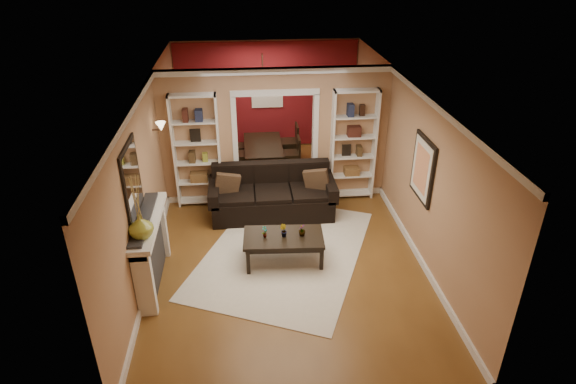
{
  "coord_description": "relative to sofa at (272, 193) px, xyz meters",
  "views": [
    {
      "loc": [
        -0.62,
        -7.76,
        4.83
      ],
      "look_at": [
        0.06,
        -0.8,
        1.14
      ],
      "focal_mm": 30.0,
      "sensor_mm": 36.0,
      "label": 1
    }
  ],
  "objects": [
    {
      "name": "plant_left",
      "position": [
        -0.23,
        -1.59,
        0.13
      ],
      "size": [
        0.12,
        0.13,
        0.21
      ],
      "primitive_type": "imported",
      "rotation": [
        0.0,
        0.0,
        0.99
      ],
      "color": "#336626",
      "rests_on": "coffee_table"
    },
    {
      "name": "framed_art",
      "position": [
        2.33,
        -1.45,
        1.08
      ],
      "size": [
        0.04,
        0.85,
        1.05
      ],
      "primitive_type": "cube",
      "color": "black",
      "rests_on": "wall_right"
    },
    {
      "name": "coffee_table",
      "position": [
        0.07,
        -1.59,
        -0.23
      ],
      "size": [
        1.35,
        0.79,
        0.5
      ],
      "primitive_type": "cube",
      "rotation": [
        0.0,
        0.0,
        -0.06
      ],
      "color": "black",
      "rests_on": "floor"
    },
    {
      "name": "wall_front",
      "position": [
        0.12,
        -4.45,
        0.88
      ],
      "size": [
        8.0,
        0.0,
        8.0
      ],
      "primitive_type": "plane",
      "rotation": [
        -1.57,
        0.0,
        0.0
      ],
      "color": "tan",
      "rests_on": "ground"
    },
    {
      "name": "pillow_left",
      "position": [
        -0.86,
        -0.02,
        0.22
      ],
      "size": [
        0.47,
        0.18,
        0.45
      ],
      "primitive_type": "cube",
      "rotation": [
        0.0,
        0.0,
        0.11
      ],
      "color": "#503822",
      "rests_on": "sofa"
    },
    {
      "name": "wall_sconce",
      "position": [
        -2.03,
        0.1,
        1.36
      ],
      "size": [
        0.18,
        0.18,
        0.22
      ],
      "primitive_type": "cube",
      "color": "#FFE0A5",
      "rests_on": "wall_left"
    },
    {
      "name": "partition_wall",
      "position": [
        0.12,
        0.75,
        0.88
      ],
      "size": [
        4.5,
        0.15,
        2.7
      ],
      "primitive_type": "cube",
      "color": "tan",
      "rests_on": "floor"
    },
    {
      "name": "dining_chair_nw",
      "position": [
        -0.58,
        1.98,
        -0.04
      ],
      "size": [
        0.5,
        0.5,
        0.88
      ],
      "primitive_type": "cube",
      "rotation": [
        0.0,
        0.0,
        1.39
      ],
      "color": "black",
      "rests_on": "floor"
    },
    {
      "name": "dining_window",
      "position": [
        0.12,
        3.48,
        1.08
      ],
      "size": [
        0.78,
        0.03,
        0.98
      ],
      "primitive_type": "cube",
      "color": "#8CA5CC",
      "rests_on": "wall_back"
    },
    {
      "name": "plant_center",
      "position": [
        0.07,
        -1.59,
        0.13
      ],
      "size": [
        0.15,
        0.15,
        0.21
      ],
      "primitive_type": "imported",
      "rotation": [
        0.0,
        0.0,
        2.38
      ],
      "color": "#336626",
      "rests_on": "coffee_table"
    },
    {
      "name": "pillow_right",
      "position": [
        0.86,
        -0.02,
        0.22
      ],
      "size": [
        0.48,
        0.29,
        0.47
      ],
      "primitive_type": "cube",
      "rotation": [
        0.0,
        0.0,
        -0.36
      ],
      "color": "#503822",
      "rests_on": "sofa"
    },
    {
      "name": "dining_table",
      "position": [
        -0.03,
        2.28,
        -0.2
      ],
      "size": [
        1.59,
        0.88,
        0.56
      ],
      "primitive_type": "imported",
      "rotation": [
        0.0,
        0.0,
        1.57
      ],
      "color": "black",
      "rests_on": "floor"
    },
    {
      "name": "bookshelf_left",
      "position": [
        -1.43,
        0.58,
        0.68
      ],
      "size": [
        0.9,
        0.3,
        2.3
      ],
      "primitive_type": "cube",
      "color": "white",
      "rests_on": "floor"
    },
    {
      "name": "vase",
      "position": [
        -1.97,
        -2.43,
        0.86
      ],
      "size": [
        0.38,
        0.38,
        0.35
      ],
      "primitive_type": "imported",
      "rotation": [
        0.0,
        0.0,
        0.12
      ],
      "color": "olive",
      "rests_on": "fireplace"
    },
    {
      "name": "wall_right",
      "position": [
        2.37,
        -0.45,
        0.88
      ],
      "size": [
        0.0,
        8.0,
        8.0
      ],
      "primitive_type": "plane",
      "rotation": [
        1.57,
        0.0,
        -1.57
      ],
      "color": "tan",
      "rests_on": "ground"
    },
    {
      "name": "bookshelf_right",
      "position": [
        1.67,
        0.58,
        0.68
      ],
      "size": [
        0.9,
        0.3,
        2.3
      ],
      "primitive_type": "cube",
      "color": "white",
      "rests_on": "floor"
    },
    {
      "name": "sofa",
      "position": [
        0.0,
        0.0,
        0.0
      ],
      "size": [
        2.43,
        1.05,
        0.95
      ],
      "primitive_type": "cube",
      "color": "black",
      "rests_on": "floor"
    },
    {
      "name": "red_back_panel",
      "position": [
        0.12,
        3.52,
        0.85
      ],
      "size": [
        4.44,
        0.04,
        2.64
      ],
      "primitive_type": "cube",
      "color": "maroon",
      "rests_on": "floor"
    },
    {
      "name": "area_rug",
      "position": [
        0.1,
        -1.34,
        -0.47
      ],
      "size": [
        3.68,
        4.21,
        0.01
      ],
      "primitive_type": "cube",
      "rotation": [
        0.0,
        0.0,
        -0.41
      ],
      "color": "silver",
      "rests_on": "floor"
    },
    {
      "name": "wall_back",
      "position": [
        0.12,
        3.55,
        0.88
      ],
      "size": [
        8.0,
        0.0,
        8.0
      ],
      "primitive_type": "plane",
      "rotation": [
        1.57,
        0.0,
        0.0
      ],
      "color": "tan",
      "rests_on": "ground"
    },
    {
      "name": "dining_chair_ne",
      "position": [
        0.52,
        1.98,
        -0.06
      ],
      "size": [
        0.49,
        0.49,
        0.83
      ],
      "primitive_type": "cube",
      "rotation": [
        0.0,
        0.0,
        -1.36
      ],
      "color": "black",
      "rests_on": "floor"
    },
    {
      "name": "plant_right",
      "position": [
        0.38,
        -1.59,
        0.13
      ],
      "size": [
        0.15,
        0.15,
        0.2
      ],
      "primitive_type": "imported",
      "rotation": [
        0.0,
        0.0,
        4.37
      ],
      "color": "#336626",
      "rests_on": "coffee_table"
    },
    {
      "name": "floor",
      "position": [
        0.12,
        -0.45,
        -0.47
      ],
      "size": [
        8.0,
        8.0,
        0.0
      ],
      "primitive_type": "plane",
      "color": "brown",
      "rests_on": "ground"
    },
    {
      "name": "dining_chair_sw",
      "position": [
        -0.58,
        2.58,
        -0.08
      ],
      "size": [
        0.47,
        0.47,
        0.79
      ],
      "primitive_type": "cube",
      "rotation": [
        0.0,
        0.0,
        1.34
      ],
      "color": "black",
      "rests_on": "floor"
    },
    {
      "name": "mirror",
      "position": [
        -2.11,
        -1.95,
        1.33
      ],
      "size": [
        0.03,
        0.95,
        1.1
      ],
      "primitive_type": "cube",
      "color": "silver",
      "rests_on": "wall_left"
    },
    {
      "name": "wall_left",
      "position": [
        -2.13,
        -0.45,
        0.88
      ],
      "size": [
        0.0,
        8.0,
        8.0
      ],
      "primitive_type": "plane",
      "rotation": [
        1.57,
        0.0,
        1.57
      ],
      "color": "tan",
      "rests_on": "ground"
    },
    {
      "name": "dining_chair_se",
      "position": [
        0.52,
        2.58,
        -0.01
      ],
      "size": [
        0.58,
        0.58,
        0.93
      ],
      "primitive_type": "cube",
      "rotation": [
        0.0,
        0.0,
        -1.88
      ],
      "color": "black",
      "rests_on": "floor"
    },
    {
      "name": "chandelier",
      "position": [
        0.12,
        2.25,
        1.55
      ],
      "size": [
        0.5,
        0.5,
        0.3
      ],
      "primitive_type": "cube",
      "color": "#332017",
      "rests_on": "ceiling"
    },
    {
      "name": "fireplace",
      "position": [
        -1.97,
        -1.95,
        0.11
      ],
      "size": [
        0.32,
        1.7,
        1.16
      ],
      "primitive_type": "cube",
      "color": "white",
      "rests_on": "floor"
    },
    {
      "name": "ceiling",
      "position": [
        0.12,
        -0.45,
        2.23
      ],
      "size": [
        8.0,
        8.0,
        0.0
      ],
      "primitive_type": "plane",
      "rotation": [
        3.14,
        0.0,
        0.0
      ],
      "color": "white",
      "rests_on": "ground"
    }
  ]
}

